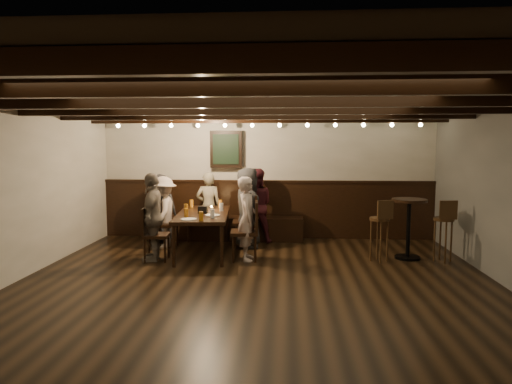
# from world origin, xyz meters

# --- Properties ---
(room) EXTENTS (7.00, 7.00, 7.00)m
(room) POSITION_xyz_m (-0.29, 2.21, 1.07)
(room) COLOR black
(room) RESTS_ON ground
(dining_table) EXTENTS (0.99, 1.92, 0.70)m
(dining_table) POSITION_xyz_m (-1.02, 2.05, 0.64)
(dining_table) COLOR black
(dining_table) RESTS_ON floor
(chair_left_near) EXTENTS (0.43, 0.43, 0.87)m
(chair_left_near) POSITION_xyz_m (-1.77, 2.44, 0.27)
(chair_left_near) COLOR black
(chair_left_near) RESTS_ON floor
(chair_left_far) EXTENTS (0.42, 0.42, 0.85)m
(chair_left_far) POSITION_xyz_m (-1.70, 1.54, 0.26)
(chair_left_far) COLOR black
(chair_left_far) RESTS_ON floor
(chair_right_near) EXTENTS (0.47, 0.47, 0.95)m
(chair_right_near) POSITION_xyz_m (-0.34, 2.56, 0.29)
(chair_right_near) COLOR black
(chair_right_near) RESTS_ON floor
(chair_right_far) EXTENTS (0.47, 0.47, 0.94)m
(chair_right_far) POSITION_xyz_m (-0.26, 1.67, 0.29)
(chair_right_far) COLOR black
(chair_right_far) RESTS_ON floor
(person_bench_left) EXTENTS (0.67, 0.46, 1.30)m
(person_bench_left) POSITION_xyz_m (-1.99, 2.87, 0.65)
(person_bench_left) COLOR #252528
(person_bench_left) RESTS_ON floor
(person_bench_centre) EXTENTS (0.51, 0.35, 1.32)m
(person_bench_centre) POSITION_xyz_m (-1.11, 3.10, 0.66)
(person_bench_centre) COLOR gray
(person_bench_centre) RESTS_ON floor
(person_bench_right) EXTENTS (0.72, 0.58, 1.40)m
(person_bench_right) POSITION_xyz_m (-0.20, 3.03, 0.70)
(person_bench_right) COLOR #4F1B25
(person_bench_right) RESTS_ON floor
(person_left_near) EXTENTS (0.55, 0.87, 1.28)m
(person_left_near) POSITION_xyz_m (-1.80, 2.44, 0.64)
(person_left_near) COLOR #B3A298
(person_left_near) RESTS_ON floor
(person_left_far) EXTENTS (0.41, 0.85, 1.40)m
(person_left_far) POSITION_xyz_m (-1.73, 1.54, 0.70)
(person_left_far) COLOR slate
(person_left_far) RESTS_ON floor
(person_right_near) EXTENTS (0.51, 0.74, 1.43)m
(person_right_near) POSITION_xyz_m (-0.31, 2.57, 0.72)
(person_right_near) COLOR #2B2B2E
(person_right_near) RESTS_ON floor
(person_right_far) EXTENTS (0.36, 0.51, 1.34)m
(person_right_far) POSITION_xyz_m (-0.23, 1.67, 0.67)
(person_right_far) COLOR #B9A39C
(person_right_far) RESTS_ON floor
(pint_a) EXTENTS (0.07, 0.07, 0.14)m
(pint_a) POSITION_xyz_m (-1.36, 2.73, 0.77)
(pint_a) COLOR #BF7219
(pint_a) RESTS_ON dining_table
(pint_b) EXTENTS (0.07, 0.07, 0.14)m
(pint_b) POSITION_xyz_m (-0.83, 2.72, 0.77)
(pint_b) COLOR #BF7219
(pint_b) RESTS_ON dining_table
(pint_c) EXTENTS (0.07, 0.07, 0.14)m
(pint_c) POSITION_xyz_m (-1.33, 2.13, 0.77)
(pint_c) COLOR #BF7219
(pint_c) RESTS_ON dining_table
(pint_d) EXTENTS (0.07, 0.07, 0.14)m
(pint_d) POSITION_xyz_m (-0.74, 2.28, 0.77)
(pint_d) COLOR silver
(pint_d) RESTS_ON dining_table
(pint_e) EXTENTS (0.07, 0.07, 0.14)m
(pint_e) POSITION_xyz_m (-1.20, 1.59, 0.77)
(pint_e) COLOR #BF7219
(pint_e) RESTS_ON dining_table
(pint_f) EXTENTS (0.07, 0.07, 0.14)m
(pint_f) POSITION_xyz_m (-0.77, 1.52, 0.77)
(pint_f) COLOR silver
(pint_f) RESTS_ON dining_table
(pint_g) EXTENTS (0.07, 0.07, 0.14)m
(pint_g) POSITION_xyz_m (-0.90, 1.26, 0.77)
(pint_g) COLOR #BF7219
(pint_g) RESTS_ON dining_table
(plate_near) EXTENTS (0.24, 0.24, 0.01)m
(plate_near) POSITION_xyz_m (-1.11, 1.34, 0.70)
(plate_near) COLOR white
(plate_near) RESTS_ON dining_table
(plate_far) EXTENTS (0.24, 0.24, 0.01)m
(plate_far) POSITION_xyz_m (-0.81, 1.77, 0.70)
(plate_far) COLOR white
(plate_far) RESTS_ON dining_table
(condiment_caddy) EXTENTS (0.15, 0.10, 0.12)m
(condiment_caddy) POSITION_xyz_m (-1.01, 2.00, 0.76)
(condiment_caddy) COLOR black
(condiment_caddy) RESTS_ON dining_table
(candle) EXTENTS (0.05, 0.05, 0.05)m
(candle) POSITION_xyz_m (-0.93, 2.36, 0.72)
(candle) COLOR beige
(candle) RESTS_ON dining_table
(high_top_table) EXTENTS (0.55, 0.55, 0.98)m
(high_top_table) POSITION_xyz_m (2.35, 1.93, 0.64)
(high_top_table) COLOR black
(high_top_table) RESTS_ON floor
(bar_stool_left) EXTENTS (0.34, 0.36, 0.99)m
(bar_stool_left) POSITION_xyz_m (1.85, 1.72, 0.37)
(bar_stool_left) COLOR #332010
(bar_stool_left) RESTS_ON floor
(bar_stool_right) EXTENTS (0.31, 0.33, 0.99)m
(bar_stool_right) POSITION_xyz_m (2.85, 1.77, 0.37)
(bar_stool_right) COLOR #332010
(bar_stool_right) RESTS_ON floor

